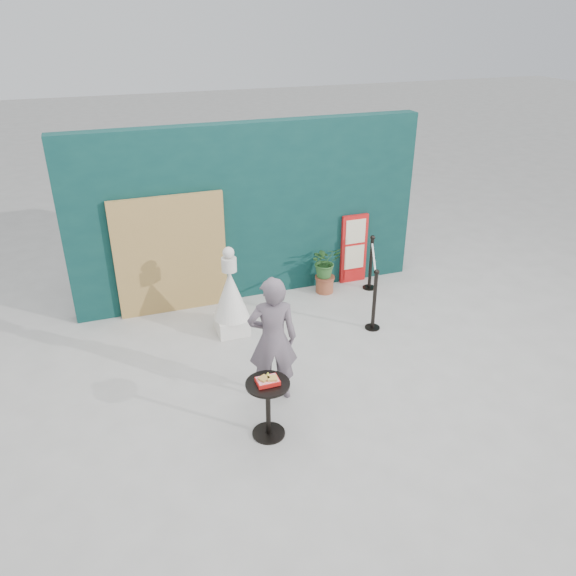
# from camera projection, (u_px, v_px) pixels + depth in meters

# --- Properties ---
(ground) EXTENTS (60.00, 60.00, 0.00)m
(ground) POSITION_uv_depth(u_px,v_px,m) (318.00, 393.00, 7.49)
(ground) COLOR #ADAAA5
(ground) RESTS_ON ground
(back_wall) EXTENTS (6.00, 0.30, 3.00)m
(back_wall) POSITION_uv_depth(u_px,v_px,m) (250.00, 213.00, 9.47)
(back_wall) COLOR #0A2E2D
(back_wall) RESTS_ON ground
(bamboo_fence) EXTENTS (1.80, 0.08, 2.00)m
(bamboo_fence) POSITION_uv_depth(u_px,v_px,m) (171.00, 256.00, 9.10)
(bamboo_fence) COLOR tan
(bamboo_fence) RESTS_ON ground
(woman) EXTENTS (0.70, 0.54, 1.73)m
(woman) POSITION_uv_depth(u_px,v_px,m) (273.00, 339.00, 7.07)
(woman) COLOR #63555F
(woman) RESTS_ON ground
(menu_board) EXTENTS (0.50, 0.07, 1.30)m
(menu_board) POSITION_uv_depth(u_px,v_px,m) (354.00, 249.00, 10.25)
(menu_board) COLOR red
(menu_board) RESTS_ON ground
(statue) EXTENTS (0.56, 0.56, 1.45)m
(statue) POSITION_uv_depth(u_px,v_px,m) (231.00, 298.00, 8.64)
(statue) COLOR white
(statue) RESTS_ON ground
(cafe_table) EXTENTS (0.52, 0.52, 0.75)m
(cafe_table) POSITION_uv_depth(u_px,v_px,m) (268.00, 401.00, 6.55)
(cafe_table) COLOR black
(cafe_table) RESTS_ON ground
(food_basket) EXTENTS (0.26, 0.19, 0.11)m
(food_basket) POSITION_uv_depth(u_px,v_px,m) (268.00, 380.00, 6.42)
(food_basket) COLOR red
(food_basket) RESTS_ON cafe_table
(planter) EXTENTS (0.52, 0.45, 0.88)m
(planter) POSITION_uv_depth(u_px,v_px,m) (325.00, 266.00, 9.92)
(planter) COLOR #984631
(planter) RESTS_ON ground
(stanchion_barrier) EXTENTS (0.84, 1.54, 1.03)m
(stanchion_barrier) POSITION_uv_depth(u_px,v_px,m) (372.00, 281.00, 9.42)
(stanchion_barrier) COLOR black
(stanchion_barrier) RESTS_ON ground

